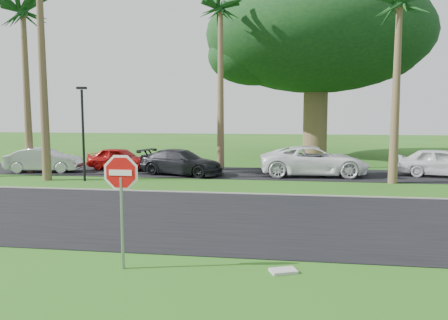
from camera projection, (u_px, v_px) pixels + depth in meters
name	position (u px, v px, depth m)	size (l,w,h in m)	color
ground	(146.00, 231.00, 12.48)	(120.00, 120.00, 0.00)	#285314
road	(165.00, 215.00, 14.45)	(120.00, 8.00, 0.02)	black
parking_strip	(217.00, 172.00, 24.77)	(120.00, 5.00, 0.02)	black
curb	(192.00, 192.00, 18.43)	(120.00, 0.12, 0.06)	gray
stop_sign_near	(121.00, 188.00, 9.27)	(1.05, 0.07, 2.62)	gray
palm_left_mid	(23.00, 16.00, 23.90)	(5.00, 5.00, 10.00)	brown
palm_center	(221.00, 13.00, 25.28)	(5.00, 5.00, 10.50)	brown
palm_right_near	(400.00, 8.00, 20.14)	(5.00, 5.00, 9.50)	brown
canopy_tree	(317.00, 37.00, 32.30)	(16.50, 16.50, 13.12)	brown
streetlight_right	(83.00, 128.00, 21.43)	(0.45, 0.25, 4.64)	black
car_silver	(44.00, 160.00, 24.87)	(1.45, 4.15, 1.37)	#B3B5BA
car_red	(120.00, 159.00, 25.90)	(1.56, 3.88, 1.32)	#AA0F0E
car_dark	(181.00, 162.00, 23.80)	(1.92, 4.73, 1.37)	black
car_minivan	(314.00, 161.00, 23.39)	(2.64, 5.72, 1.59)	white
car_pickup	(442.00, 163.00, 23.03)	(1.77, 4.39, 1.50)	white
utility_slab	(283.00, 271.00, 9.22)	(0.55, 0.35, 0.06)	#A8A7A0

